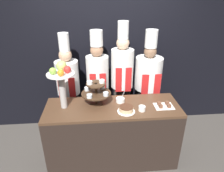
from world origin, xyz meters
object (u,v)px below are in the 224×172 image
object	(u,v)px
chef_center_left	(98,82)
chef_right	(148,82)
tiered_stand	(96,92)
cake_square_tray	(164,105)
cake_round	(126,109)
chef_center_right	(122,78)
chef_left	(68,86)
serving_bowl_far	(120,100)
cup_white	(142,108)
fruit_pedestal	(62,78)

from	to	relation	value
chef_center_left	chef_right	world-z (taller)	chef_center_left
tiered_stand	cake_square_tray	xyz separation A→B (m)	(0.88, -0.15, -0.17)
cake_round	chef_center_right	size ratio (longest dim) A/B	0.12
tiered_stand	chef_left	world-z (taller)	chef_left
serving_bowl_far	chef_right	distance (m)	0.72
cake_round	serving_bowl_far	distance (m)	0.25
cake_square_tray	serving_bowl_far	distance (m)	0.58
chef_center_left	cup_white	bearing A→B (deg)	-54.37
fruit_pedestal	cake_square_tray	bearing A→B (deg)	-5.16
cake_round	cake_square_tray	world-z (taller)	cake_round
chef_left	fruit_pedestal	bearing A→B (deg)	-88.72
chef_center_left	chef_center_right	size ratio (longest dim) A/B	0.94
cake_square_tray	chef_right	world-z (taller)	chef_right
tiered_stand	chef_right	xyz separation A→B (m)	(0.83, 0.53, -0.14)
serving_bowl_far	chef_center_left	bearing A→B (deg)	119.81
cake_square_tray	chef_center_right	xyz separation A→B (m)	(-0.46, 0.68, 0.12)
tiered_stand	cake_round	size ratio (longest dim) A/B	1.75
fruit_pedestal	cake_square_tray	distance (m)	1.36
serving_bowl_far	cup_white	bearing A→B (deg)	-44.43
tiered_stand	chef_center_left	world-z (taller)	chef_center_left
cup_white	serving_bowl_far	world-z (taller)	serving_bowl_far
serving_bowl_far	chef_right	size ratio (longest dim) A/B	0.09
chef_left	cup_white	bearing A→B (deg)	-36.96
chef_center_left	chef_center_right	bearing A→B (deg)	-0.01
tiered_stand	chef_right	world-z (taller)	chef_right
tiered_stand	chef_left	bearing A→B (deg)	129.07
cake_round	cake_square_tray	xyz separation A→B (m)	(0.51, 0.08, -0.02)
fruit_pedestal	cup_white	size ratio (longest dim) A/B	6.83
fruit_pedestal	cake_square_tray	size ratio (longest dim) A/B	2.45
cup_white	chef_left	distance (m)	1.25
tiered_stand	serving_bowl_far	size ratio (longest dim) A/B	2.46
cake_round	cup_white	bearing A→B (deg)	2.30
chef_left	chef_center_left	distance (m)	0.46
cake_round	cup_white	xyz separation A→B (m)	(0.20, 0.01, -0.00)
cake_square_tray	chef_center_right	distance (m)	0.83
cake_square_tray	tiered_stand	bearing A→B (deg)	170.27
tiered_stand	chef_left	distance (m)	0.70
fruit_pedestal	chef_left	world-z (taller)	chef_left
fruit_pedestal	chef_right	size ratio (longest dim) A/B	0.34
chef_center_left	fruit_pedestal	bearing A→B (deg)	-128.52
tiered_stand	chef_center_left	distance (m)	0.54
fruit_pedestal	chef_center_left	world-z (taller)	chef_center_left
serving_bowl_far	chef_center_right	xyz separation A→B (m)	(0.09, 0.51, 0.11)
chef_left	chef_center_left	bearing A→B (deg)	0.00
chef_center_right	chef_left	bearing A→B (deg)	180.00
serving_bowl_far	chef_center_right	distance (m)	0.53
fruit_pedestal	chef_center_right	distance (m)	1.04
fruit_pedestal	chef_left	distance (m)	0.67
cup_white	chef_center_right	size ratio (longest dim) A/B	0.05
chef_left	chef_right	distance (m)	1.26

